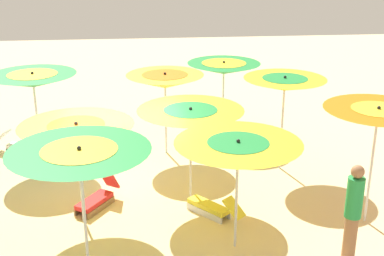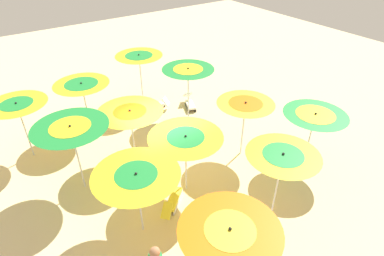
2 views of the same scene
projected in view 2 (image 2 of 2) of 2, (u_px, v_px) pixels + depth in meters
ground at (165, 166)px, 11.58m from camera, size 39.55×39.55×0.04m
beach_umbrella_0 at (139, 59)px, 14.16m from camera, size 2.11×2.11×2.49m
beach_umbrella_1 at (82, 88)px, 12.12m from camera, size 2.11×2.11×2.33m
beach_umbrella_2 at (17, 108)px, 10.92m from camera, size 2.06×2.06×2.30m
beach_umbrella_3 at (188, 73)px, 13.16m from camera, size 2.18×2.18×2.38m
beach_umbrella_4 at (130, 115)px, 10.72m from camera, size 2.25×2.25×2.18m
beach_umbrella_5 at (71, 131)px, 9.41m from camera, size 2.27×2.27×2.48m
beach_umbrella_6 at (245, 107)px, 11.05m from camera, size 2.03×2.03×2.25m
beach_umbrella_7 at (186, 142)px, 9.51m from camera, size 2.27×2.27×2.18m
beach_umbrella_8 at (137, 180)px, 8.14m from camera, size 2.29×2.29×2.19m
beach_umbrella_9 at (315, 118)px, 10.58m from camera, size 2.12×2.12×2.17m
beach_umbrella_10 at (282, 159)px, 8.41m from camera, size 1.99×1.99×2.42m
beach_umbrella_11 at (229, 235)px, 6.32m from camera, size 2.11×2.11×2.50m
lounger_0 at (152, 154)px, 11.80m from camera, size 0.96×1.18×0.66m
lounger_1 at (190, 103)px, 14.97m from camera, size 1.29×0.77×0.60m
lounger_2 at (156, 104)px, 14.96m from camera, size 1.21×1.07×0.60m
lounger_3 at (173, 201)px, 9.85m from camera, size 1.14×1.25×0.57m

